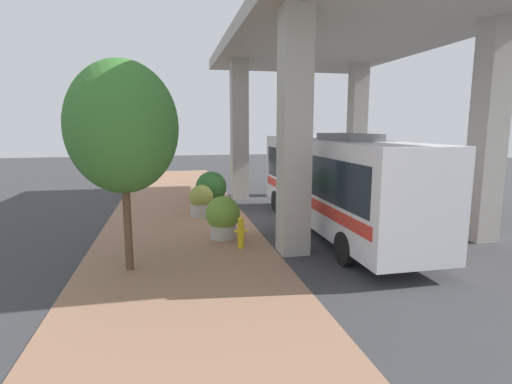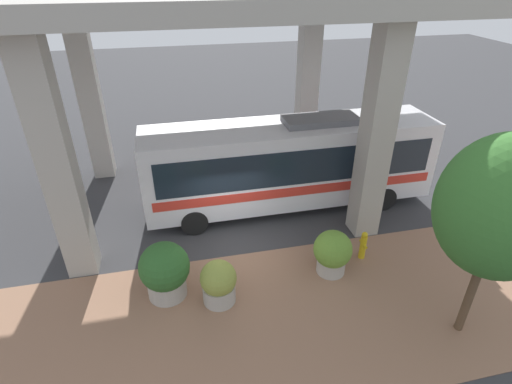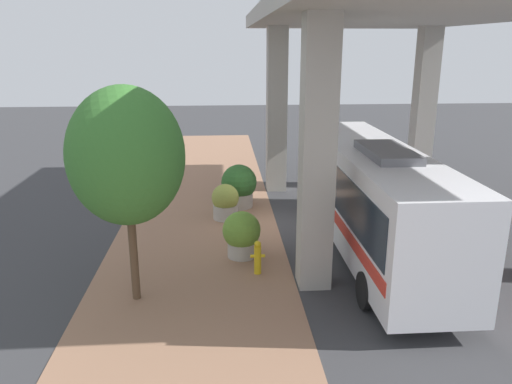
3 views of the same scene
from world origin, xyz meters
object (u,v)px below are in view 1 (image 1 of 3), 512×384
at_px(fire_hydrant, 241,233).
at_px(planter_front, 223,217).
at_px(planter_back, 201,201).
at_px(bus, 334,179).
at_px(planter_middle, 211,190).
at_px(street_tree_near, 123,127).

height_order(fire_hydrant, planter_front, planter_front).
height_order(fire_hydrant, planter_back, planter_back).
relative_size(bus, fire_hydrant, 10.61).
height_order(planter_middle, street_tree_near, street_tree_near).
bearing_deg(bus, planter_back, 143.03).
relative_size(planter_middle, planter_back, 1.29).
bearing_deg(planter_back, planter_middle, 68.20).
bearing_deg(fire_hydrant, planter_front, 107.96).
height_order(bus, planter_front, bus).
distance_m(bus, street_tree_near, 8.06).
distance_m(bus, planter_back, 6.14).
distance_m(fire_hydrant, planter_middle, 6.61).
height_order(bus, street_tree_near, street_tree_near).
bearing_deg(planter_middle, bus, -50.74).
xyz_separation_m(bus, street_tree_near, (-7.31, -2.77, 1.96)).
xyz_separation_m(fire_hydrant, street_tree_near, (-3.44, -1.30, 3.46)).
relative_size(fire_hydrant, planter_front, 0.69).
xyz_separation_m(fire_hydrant, planter_middle, (-0.31, 6.59, 0.40)).
bearing_deg(planter_middle, fire_hydrant, -87.34).
xyz_separation_m(planter_back, street_tree_near, (-2.53, -6.37, 3.29)).
xyz_separation_m(bus, planter_front, (-4.30, -0.16, -1.25)).
bearing_deg(fire_hydrant, planter_middle, 92.66).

